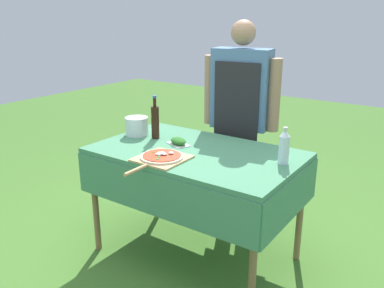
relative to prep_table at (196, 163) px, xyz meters
name	(u,v)px	position (x,y,z in m)	size (l,w,h in m)	color
ground_plane	(196,253)	(0.00, 0.00, -0.72)	(12.00, 12.00, 0.00)	#477A2D
prep_table	(196,163)	(0.00, 0.00, 0.00)	(1.41, 0.86, 0.81)	#478960
person_cook	(240,109)	(0.00, 0.62, 0.26)	(0.62, 0.26, 1.65)	#70604C
pizza_on_peel	(161,158)	(-0.08, -0.28, 0.10)	(0.30, 0.49, 0.05)	tan
oil_bottle	(155,122)	(-0.41, 0.06, 0.22)	(0.06, 0.06, 0.32)	black
water_bottle	(284,147)	(0.59, 0.10, 0.20)	(0.07, 0.07, 0.23)	silver
herb_container	(178,141)	(-0.17, 0.03, 0.11)	(0.20, 0.17, 0.05)	silver
mixing_tub	(137,126)	(-0.58, 0.05, 0.16)	(0.18, 0.18, 0.14)	silver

